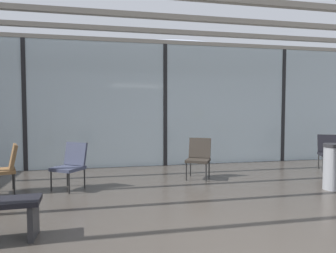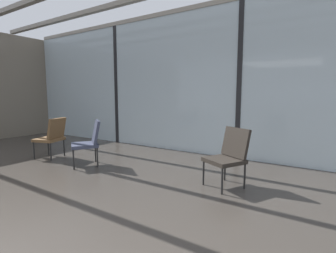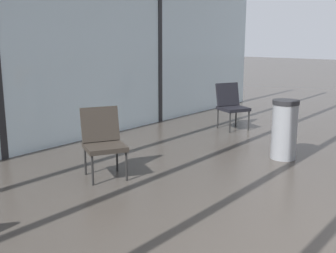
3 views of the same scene
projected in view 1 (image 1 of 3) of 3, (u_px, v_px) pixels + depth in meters
ground_plane at (262, 251)px, 3.25m from camera, size 60.00×60.00×0.00m
glass_curtain_wall at (165, 105)px, 8.24m from camera, size 14.00×0.08×3.23m
window_mullion_0 at (25, 105)px, 7.51m from camera, size 0.10×0.12×3.23m
window_mullion_1 at (165, 105)px, 8.24m from camera, size 0.10×0.12×3.23m
window_mullion_2 at (282, 106)px, 8.96m from camera, size 0.10×0.12×3.23m
parked_airplane at (173, 94)px, 12.54m from camera, size 12.45×4.29×4.29m
lounge_chair_0 at (199, 156)px, 6.71m from camera, size 0.67×0.69×0.87m
lounge_chair_1 at (6, 166)px, 5.51m from camera, size 0.65×0.62×0.87m
lounge_chair_3 at (71, 163)px, 5.80m from camera, size 0.70×0.71×0.87m
lounge_chair_4 at (329, 150)px, 7.60m from camera, size 0.66×0.68×0.87m
trash_bin at (334, 167)px, 5.75m from camera, size 0.38×0.38×0.86m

